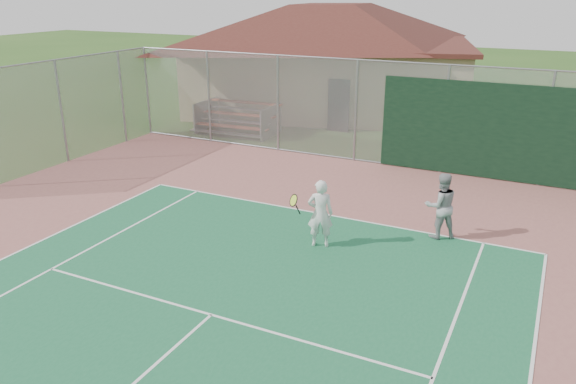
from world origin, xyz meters
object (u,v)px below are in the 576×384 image
object	(u,v)px
clubhouse	(331,47)
player_grey_back	(441,206)
player_white_front	(320,214)
bleachers	(237,117)

from	to	relation	value
clubhouse	player_grey_back	xyz separation A→B (m)	(8.20, -13.17, -2.21)
player_white_front	player_grey_back	distance (m)	2.98
clubhouse	player_white_front	world-z (taller)	clubhouse
player_grey_back	clubhouse	bearing A→B (deg)	-90.76
clubhouse	bleachers	distance (m)	6.90
clubhouse	player_white_front	size ratio (longest dim) A/B	9.62
player_white_front	player_grey_back	size ratio (longest dim) A/B	1.00
bleachers	player_grey_back	size ratio (longest dim) A/B	2.07
player_grey_back	bleachers	bearing A→B (deg)	-67.74
bleachers	player_grey_back	distance (m)	12.00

